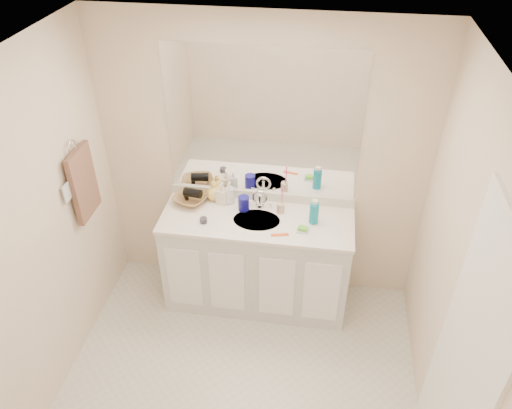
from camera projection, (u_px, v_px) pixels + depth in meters
name	position (u px, v px, depth m)	size (l,w,h in m)	color
floor	(236.00, 400.00, 3.61)	(2.60, 2.60, 0.00)	silver
ceiling	(223.00, 85.00, 2.21)	(2.60, 2.60, 0.02)	white
wall_back	(262.00, 166.00, 3.95)	(2.60, 0.02, 2.40)	beige
wall_left	(24.00, 258.00, 3.07)	(0.02, 2.60, 2.40)	beige
wall_right	(462.00, 305.00, 2.75)	(0.02, 2.60, 2.40)	beige
vanity_cabinet	(257.00, 261.00, 4.18)	(1.50, 0.55, 0.85)	silver
countertop	(257.00, 220.00, 3.93)	(1.52, 0.57, 0.03)	white
backsplash	(262.00, 196.00, 4.10)	(1.52, 0.03, 0.08)	silver
sink_basin	(257.00, 221.00, 3.91)	(0.37, 0.37, 0.02)	beige
faucet	(260.00, 201.00, 4.01)	(0.02, 0.02, 0.11)	silver
mirror	(262.00, 125.00, 3.74)	(1.48, 0.01, 1.20)	white
blue_mug	(244.00, 203.00, 3.98)	(0.09, 0.09, 0.12)	navy
tan_cup	(280.00, 208.00, 3.96)	(0.06, 0.06, 0.08)	beige
toothbrush	(282.00, 197.00, 3.90)	(0.01, 0.01, 0.18)	#FF4393
mouthwash_bottle	(314.00, 213.00, 3.83)	(0.07, 0.07, 0.17)	#0D87A4
soap_dish	(303.00, 230.00, 3.79)	(0.09, 0.07, 0.01)	silver
green_soap	(303.00, 228.00, 3.78)	(0.07, 0.05, 0.02)	#6BCF32
orange_comb	(280.00, 235.00, 3.75)	(0.13, 0.03, 0.01)	#F65019
dark_jar	(204.00, 220.00, 3.87)	(0.06, 0.06, 0.04)	#323138
soap_bottle_white	(230.00, 192.00, 4.04)	(0.08, 0.08, 0.20)	white
soap_bottle_cream	(222.00, 193.00, 4.04)	(0.09, 0.09, 0.19)	#F9E4CB
soap_bottle_yellow	(214.00, 191.00, 4.08)	(0.13, 0.13, 0.17)	#FDD962
wicker_basket	(191.00, 198.00, 4.08)	(0.27, 0.27, 0.07)	olive
hair_dryer	(193.00, 193.00, 4.05)	(0.07, 0.07, 0.15)	black
towel_ring	(72.00, 147.00, 3.48)	(0.11, 0.11, 0.01)	silver
hand_towel	(84.00, 183.00, 3.65)	(0.04, 0.32, 0.55)	#52372B
switch_plate	(67.00, 193.00, 3.47)	(0.01, 0.09, 0.13)	white
door	(461.00, 373.00, 2.63)	(0.02, 0.82, 2.00)	white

